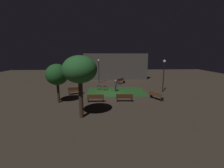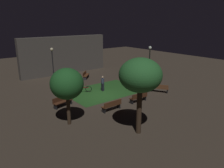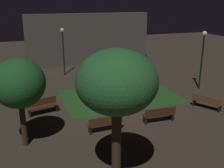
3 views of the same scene
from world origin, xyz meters
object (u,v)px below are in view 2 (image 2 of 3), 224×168
(tree_back_left, at_px, (67,84))
(lamp_post_path_center, at_px, (150,58))
(bench_corner, at_px, (62,101))
(bench_lawn_edge, at_px, (86,75))
(bench_front_left, at_px, (139,97))
(lamp_post_plaza_east, at_px, (52,59))
(pedestrian, at_px, (103,83))
(bench_front_right, at_px, (160,88))
(tree_back_right, at_px, (140,76))
(bench_by_lamp, at_px, (112,105))
(bicycle, at_px, (84,89))

(tree_back_left, distance_m, lamp_post_path_center, 13.36)
(tree_back_left, bearing_deg, lamp_post_path_center, 17.32)
(bench_corner, height_order, bench_lawn_edge, same)
(bench_lawn_edge, xyz_separation_m, lamp_post_path_center, (5.06, -6.21, 2.49))
(bench_front_left, distance_m, lamp_post_plaza_east, 11.95)
(pedestrian, bearing_deg, bench_corner, -166.32)
(tree_back_left, bearing_deg, bench_front_left, -0.25)
(pedestrian, bearing_deg, lamp_post_plaza_east, 111.24)
(tree_back_left, bearing_deg, bench_corner, 71.57)
(bench_front_left, height_order, pedestrian, pedestrian)
(bench_front_left, relative_size, bench_corner, 0.98)
(bench_corner, distance_m, lamp_post_path_center, 11.89)
(bench_front_right, height_order, bench_corner, same)
(tree_back_right, bearing_deg, bench_corner, 104.26)
(bench_by_lamp, xyz_separation_m, bench_front_right, (6.82, 0.66, 0.00))
(lamp_post_path_center, bearing_deg, tree_back_right, -140.66)
(bench_lawn_edge, bearing_deg, lamp_post_path_center, -50.83)
(lamp_post_path_center, relative_size, pedestrian, 2.69)
(bench_by_lamp, height_order, bench_front_left, same)
(tree_back_left, bearing_deg, lamp_post_plaza_east, 71.09)
(lamp_post_path_center, xyz_separation_m, bicycle, (-8.19, 1.54, -2.62))
(bench_front_right, bearing_deg, bench_by_lamp, -174.51)
(bench_by_lamp, height_order, lamp_post_path_center, lamp_post_path_center)
(bicycle, bearing_deg, bench_front_right, -38.35)
(bench_front_right, bearing_deg, bench_lawn_edge, 107.67)
(pedestrian, bearing_deg, tree_back_right, -111.33)
(bench_lawn_edge, height_order, tree_back_left, tree_back_left)
(bench_front_right, distance_m, bench_corner, 10.00)
(bench_by_lamp, xyz_separation_m, bench_lawn_edge, (3.78, 10.22, 0.00))
(tree_back_left, xyz_separation_m, pedestrian, (6.40, 4.68, -2.15))
(bench_by_lamp, distance_m, lamp_post_path_center, 10.01)
(tree_back_right, xyz_separation_m, lamp_post_path_center, (9.74, 7.98, -0.94))
(bench_lawn_edge, distance_m, lamp_post_plaza_east, 4.63)
(bench_corner, distance_m, bench_lawn_edge, 9.44)
(pedestrian, bearing_deg, tree_back_left, -143.84)
(tree_back_right, distance_m, tree_back_left, 5.09)
(bench_corner, bearing_deg, bench_front_right, -16.10)
(bench_front_right, relative_size, tree_back_right, 0.36)
(bench_corner, xyz_separation_m, lamp_post_plaza_east, (2.72, 7.85, 2.36))
(bench_by_lamp, relative_size, lamp_post_path_center, 0.42)
(bicycle, bearing_deg, pedestrian, -24.32)
(bench_front_left, height_order, bench_corner, same)
(bench_front_left, relative_size, lamp_post_path_center, 0.42)
(bench_front_right, bearing_deg, bench_front_left, -169.93)
(bench_front_left, xyz_separation_m, lamp_post_plaza_east, (-3.19, 11.27, 2.36))
(bench_lawn_edge, distance_m, tree_back_right, 15.33)
(tree_back_left, height_order, pedestrian, tree_back_left)
(bench_by_lamp, xyz_separation_m, lamp_post_path_center, (8.83, 4.01, 2.49))
(bench_front_left, distance_m, tree_back_right, 6.62)
(bench_corner, distance_m, pedestrian, 5.44)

